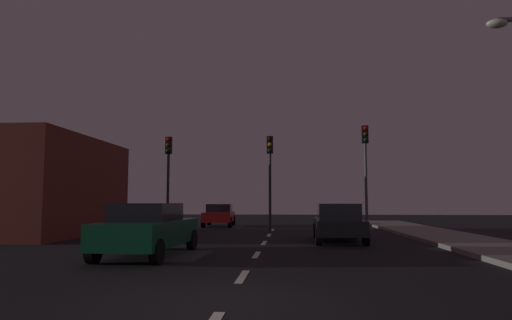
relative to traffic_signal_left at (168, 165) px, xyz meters
name	(u,v)px	position (x,y,z in m)	size (l,w,h in m)	color
ground_plane	(258,252)	(5.39, -9.07, -3.47)	(80.00, 80.00, 0.00)	black
lane_stripe_second	(243,276)	(5.39, -13.47, -3.47)	(0.16, 1.60, 0.01)	silver
lane_stripe_third	(256,255)	(5.39, -9.67, -3.47)	(0.16, 1.60, 0.01)	silver
lane_stripe_fourth	(264,243)	(5.39, -5.87, -3.47)	(0.16, 1.60, 0.01)	silver
lane_stripe_fifth	(269,235)	(5.39, -2.07, -3.47)	(0.16, 1.60, 0.01)	silver
lane_stripe_sixth	(272,230)	(5.39, 1.73, -3.47)	(0.16, 1.60, 0.01)	silver
traffic_signal_left	(168,165)	(0.00, 0.00, 0.00)	(0.32, 0.38, 4.95)	#2D2D30
traffic_signal_center	(270,165)	(5.34, 0.00, -0.02)	(0.32, 0.38, 4.93)	#2D2D30
traffic_signal_right	(366,158)	(10.20, 0.00, 0.29)	(0.32, 0.38, 5.41)	#4C4C51
car_stopped_ahead	(338,222)	(8.24, -5.16, -2.72)	(1.97, 4.48, 1.47)	black
car_adjacent_lane	(149,229)	(2.33, -10.25, -2.70)	(1.98, 4.59, 1.51)	#0F4C2D
car_oncoming_far	(219,215)	(1.92, 5.01, -2.75)	(1.98, 3.97, 1.40)	#B21919
storefront_left	(38,187)	(-5.33, -2.99, -1.23)	(5.44, 8.50, 4.48)	maroon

